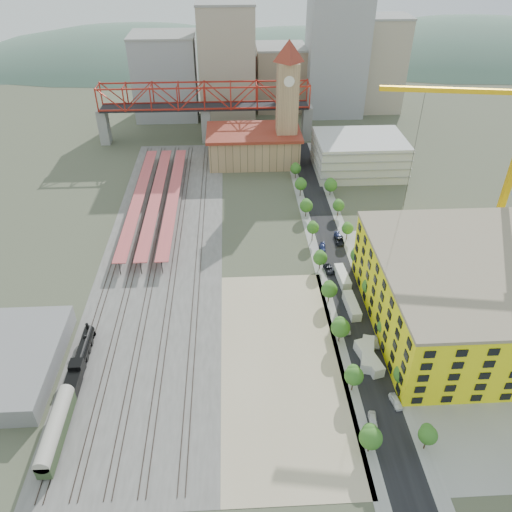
{
  "coord_description": "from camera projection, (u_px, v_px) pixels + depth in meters",
  "views": [
    {
      "loc": [
        -14.21,
        -111.41,
        86.32
      ],
      "look_at": [
        -8.43,
        -1.95,
        10.0
      ],
      "focal_mm": 35.0,
      "sensor_mm": 36.0,
      "label": 1
    }
  ],
  "objects": [
    {
      "name": "street_asphalt",
      "position": [
        332.0,
        249.0,
        154.22
      ],
      "size": [
        12.0,
        170.0,
        0.06
      ],
      "primitive_type": "cube",
      "color": "black",
      "rests_on": "ground"
    },
    {
      "name": "clock_tower",
      "position": [
        288.0,
        93.0,
        190.75
      ],
      "size": [
        12.0,
        12.0,
        52.0
      ],
      "color": "tan",
      "rests_on": "ground"
    },
    {
      "name": "rail_tracks",
      "position": [
        158.0,
        249.0,
        153.87
      ],
      "size": [
        26.56,
        160.0,
        0.18
      ],
      "color": "#382B23",
      "rests_on": "ground"
    },
    {
      "name": "car_1",
      "position": [
        346.0,
        328.0,
        123.96
      ],
      "size": [
        1.74,
        4.21,
        1.35
      ],
      "primitive_type": "imported",
      "rotation": [
        0.0,
        0.0,
        0.08
      ],
      "color": "#9FA0A5",
      "rests_on": "ground"
    },
    {
      "name": "street_trees",
      "position": [
        338.0,
        268.0,
        146.04
      ],
      "size": [
        15.4,
        124.4,
        8.0
      ],
      "color": "#3E6D20",
      "rests_on": "ground"
    },
    {
      "name": "dirt_lot",
      "position": [
        282.0,
        364.0,
        115.24
      ],
      "size": [
        28.0,
        67.0,
        0.06
      ],
      "primitive_type": "cube",
      "color": "tan",
      "rests_on": "ground"
    },
    {
      "name": "sidewalk_west",
      "position": [
        314.0,
        249.0,
        153.98
      ],
      "size": [
        3.0,
        170.0,
        0.04
      ],
      "primitive_type": "cube",
      "color": "gray",
      "rests_on": "ground"
    },
    {
      "name": "tower_crane",
      "position": [
        507.0,
        143.0,
        133.29
      ],
      "size": [
        52.68,
        10.27,
        56.65
      ],
      "color": "yellow",
      "rests_on": "ground"
    },
    {
      "name": "site_trailer_b",
      "position": [
        367.0,
        354.0,
        115.85
      ],
      "size": [
        5.23,
        10.45,
        2.77
      ],
      "primitive_type": "cube",
      "rotation": [
        0.0,
        0.0,
        -0.27
      ],
      "color": "silver",
      "rests_on": "ground"
    },
    {
      "name": "skyline",
      "position": [
        273.0,
        67.0,
        245.17
      ],
      "size": [
        133.0,
        46.0,
        60.0
      ],
      "color": "#9EA0A3",
      "rests_on": "ground"
    },
    {
      "name": "ground",
      "position": [
        285.0,
        280.0,
        141.25
      ],
      "size": [
        400.0,
        400.0,
        0.0
      ],
      "primitive_type": "plane",
      "color": "#474C38",
      "rests_on": "ground"
    },
    {
      "name": "platform_canopies",
      "position": [
        156.0,
        196.0,
        174.07
      ],
      "size": [
        16.0,
        80.0,
        4.12
      ],
      "color": "#CC514E",
      "rests_on": "ground"
    },
    {
      "name": "site_trailer_a",
      "position": [
        369.0,
        358.0,
        114.77
      ],
      "size": [
        5.1,
        10.57,
        2.8
      ],
      "primitive_type": "cube",
      "rotation": [
        0.0,
        0.0,
        0.25
      ],
      "color": "silver",
      "rests_on": "ground"
    },
    {
      "name": "ballast_strip",
      "position": [
        164.0,
        249.0,
        154.01
      ],
      "size": [
        36.0,
        165.0,
        0.06
      ],
      "primitive_type": "cube",
      "color": "#605E59",
      "rests_on": "ground"
    },
    {
      "name": "station_hall",
      "position": [
        254.0,
        146.0,
        204.42
      ],
      "size": [
        38.0,
        24.0,
        13.1
      ],
      "color": "tan",
      "rests_on": "ground"
    },
    {
      "name": "car_5",
      "position": [
        375.0,
        342.0,
        120.02
      ],
      "size": [
        1.52,
        4.16,
        1.36
      ],
      "primitive_type": "imported",
      "rotation": [
        0.0,
        0.0,
        -0.02
      ],
      "color": "#AEADB3",
      "rests_on": "ground"
    },
    {
      "name": "car_0",
      "position": [
        373.0,
        420.0,
        101.67
      ],
      "size": [
        2.28,
        4.44,
        1.45
      ],
      "primitive_type": "imported",
      "rotation": [
        0.0,
        0.0,
        -0.14
      ],
      "color": "white",
      "rests_on": "ground"
    },
    {
      "name": "truss_bridge",
      "position": [
        205.0,
        99.0,
        215.44
      ],
      "size": [
        94.0,
        9.6,
        25.6
      ],
      "color": "gray",
      "rests_on": "ground"
    },
    {
      "name": "parking_garage",
      "position": [
        359.0,
        155.0,
        196.17
      ],
      "size": [
        34.0,
        26.0,
        14.0
      ],
      "primitive_type": "cube",
      "color": "silver",
      "rests_on": "ground"
    },
    {
      "name": "coach",
      "position": [
        56.0,
        430.0,
        97.12
      ],
      "size": [
        3.13,
        18.17,
        5.7
      ],
      "color": "#253A1F",
      "rests_on": "ground"
    },
    {
      "name": "warehouse",
      "position": [
        8.0,
        362.0,
        112.38
      ],
      "size": [
        22.0,
        32.0,
        5.0
      ],
      "primitive_type": "cube",
      "color": "gray",
      "rests_on": "ground"
    },
    {
      "name": "sidewalk_east",
      "position": [
        349.0,
        248.0,
        154.46
      ],
      "size": [
        3.0,
        170.0,
        0.04
      ],
      "primitive_type": "cube",
      "color": "gray",
      "rests_on": "ground"
    },
    {
      "name": "locomotive",
      "position": [
        81.0,
        358.0,
        113.85
      ],
      "size": [
        2.83,
        21.8,
        5.45
      ],
      "color": "black",
      "rests_on": "ground"
    },
    {
      "name": "car_4",
      "position": [
        396.0,
        402.0,
        105.45
      ],
      "size": [
        2.41,
        4.64,
        1.51
      ],
      "primitive_type": "imported",
      "rotation": [
        0.0,
        0.0,
        0.15
      ],
      "color": "white",
      "rests_on": "ground"
    },
    {
      "name": "car_3",
      "position": [
        322.0,
        248.0,
        153.62
      ],
      "size": [
        2.51,
        4.76,
        1.31
      ],
      "primitive_type": "imported",
      "rotation": [
        0.0,
        0.0,
        -0.15
      ],
      "color": "navy",
      "rests_on": "ground"
    },
    {
      "name": "construction_building",
      "position": [
        467.0,
        294.0,
        121.3
      ],
      "size": [
        44.6,
        50.6,
        18.8
      ],
      "color": "#F9FF15",
      "rests_on": "ground"
    },
    {
      "name": "site_trailer_d",
      "position": [
        342.0,
        277.0,
        140.25
      ],
      "size": [
        3.24,
        9.91,
        2.67
      ],
      "primitive_type": "cube",
      "rotation": [
        0.0,
        0.0,
        0.07
      ],
      "color": "silver",
      "rests_on": "ground"
    },
    {
      "name": "site_trailer_c",
      "position": [
        352.0,
        306.0,
        130.04
      ],
      "size": [
        3.15,
        10.01,
        2.7
      ],
      "primitive_type": "cube",
      "rotation": [
        0.0,
        0.0,
        0.06
      ],
      "color": "silver",
      "rests_on": "ground"
    },
    {
      "name": "car_2",
      "position": [
        329.0,
        269.0,
        144.33
      ],
      "size": [
        2.99,
        5.22,
        1.37
      ],
      "primitive_type": "imported",
      "rotation": [
        0.0,
        0.0,
        0.15
      ],
      "color": "black",
      "rests_on": "ground"
    },
    {
      "name": "car_7",
      "position": [
        339.0,
        238.0,
        158.03
      ],
      "size": [
        2.56,
        5.48,
        1.55
      ],
      "primitive_type": "imported",
      "rotation": [
        0.0,
        0.0,
        0.07
      ],
      "color": "navy",
      "rests_on": "ground"
    },
    {
      "name": "construction_pad",
      "position": [
        469.0,
        322.0,
        126.79
      ],
      "size": [
        50.0,
        90.0,
        0.06
      ],
      "primitive_type": "cube",
      "color": "gray",
      "rests_on": "ground"
    },
    {
      "name": "distant_hills",
      "position": [
        305.0,
        160.0,
        401.73
      ],
      "size": [
        647.0,
        264.0,
        227.0
      ],
      "color": "#4C6B59",
      "rests_on": "ground"
    },
    {
      "name": "car_6",
      "position": [
        340.0,
        241.0,
        156.69
      ],
      "size": [
        3.0,
        5.71,
        1.53
      ],
      "primitive_type": "imported",
      "rotation": [
        0.0,
        0.0,
        -0.08
      ],
      "color": "black",
      "rests_on": "ground"
    }
  ]
}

